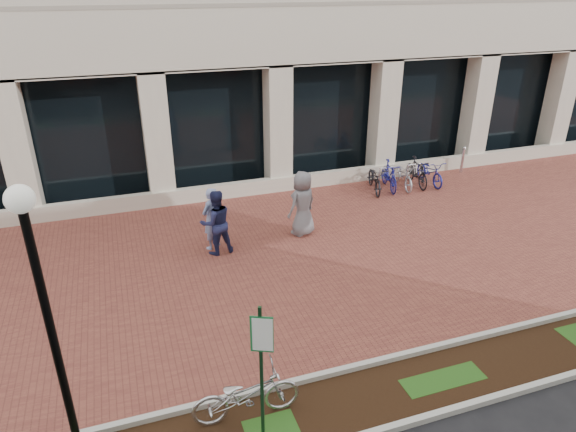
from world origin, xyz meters
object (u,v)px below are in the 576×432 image
object	(u,v)px
locked_bicycle	(246,394)
pedestrian_mid	(216,223)
pedestrian_left	(211,219)
lamppost	(49,322)
bike_rack_cluster	(403,175)
parking_sign	(261,360)
pedestrian_right	(303,204)
bollard	(462,159)

from	to	relation	value
locked_bicycle	pedestrian_mid	xyz separation A→B (m)	(0.72, 5.77, 0.41)
locked_bicycle	pedestrian_left	world-z (taller)	pedestrian_left
lamppost	pedestrian_left	world-z (taller)	lamppost
locked_bicycle	bike_rack_cluster	bearing A→B (deg)	-41.22
parking_sign	pedestrian_left	bearing A→B (deg)	110.07
lamppost	locked_bicycle	xyz separation A→B (m)	(2.63, -0.03, -2.07)
pedestrian_left	bike_rack_cluster	xyz separation A→B (m)	(7.21, 2.26, -0.40)
pedestrian_mid	pedestrian_right	world-z (taller)	pedestrian_right
parking_sign	bike_rack_cluster	size ratio (longest dim) A/B	0.83
pedestrian_mid	bike_rack_cluster	distance (m)	7.62
parking_sign	pedestrian_right	bearing A→B (deg)	89.40
pedestrian_left	pedestrian_mid	bearing A→B (deg)	61.78
bollard	bike_rack_cluster	xyz separation A→B (m)	(-2.87, -0.57, -0.06)
parking_sign	pedestrian_mid	world-z (taller)	parking_sign
bollard	bike_rack_cluster	bearing A→B (deg)	-168.82
lamppost	bollard	world-z (taller)	lamppost
pedestrian_right	bike_rack_cluster	size ratio (longest dim) A/B	0.62
locked_bicycle	pedestrian_left	xyz separation A→B (m)	(0.66, 6.10, 0.39)
bollard	pedestrian_left	bearing A→B (deg)	-164.33
bollard	lamppost	bearing A→B (deg)	-146.37
pedestrian_mid	bollard	size ratio (longest dim) A/B	1.72
locked_bicycle	bollard	xyz separation A→B (m)	(10.74, 8.93, 0.05)
parking_sign	pedestrian_mid	size ratio (longest dim) A/B	1.43
pedestrian_left	pedestrian_mid	distance (m)	0.33
locked_bicycle	pedestrian_mid	world-z (taller)	pedestrian_mid
pedestrian_left	bike_rack_cluster	world-z (taller)	pedestrian_left
locked_bicycle	bike_rack_cluster	world-z (taller)	bike_rack_cluster
locked_bicycle	bike_rack_cluster	size ratio (longest dim) A/B	0.60
parking_sign	bike_rack_cluster	distance (m)	11.87
bike_rack_cluster	bollard	bearing A→B (deg)	20.24
pedestrian_mid	parking_sign	bearing A→B (deg)	77.56
pedestrian_right	bollard	world-z (taller)	pedestrian_right
lamppost	pedestrian_mid	size ratio (longest dim) A/B	2.53
locked_bicycle	pedestrian_right	xyz separation A→B (m)	(3.26, 6.09, 0.47)
parking_sign	bike_rack_cluster	xyz separation A→B (m)	(7.75, 8.92, -1.14)
pedestrian_mid	bike_rack_cluster	xyz separation A→B (m)	(7.16, 2.59, -0.43)
locked_bicycle	pedestrian_mid	bearing A→B (deg)	-5.03
parking_sign	bollard	size ratio (longest dim) A/B	2.45
parking_sign	lamppost	distance (m)	2.97
pedestrian_left	pedestrian_right	size ratio (longest dim) A/B	0.92
parking_sign	bollard	distance (m)	14.28
bike_rack_cluster	lamppost	bearing A→B (deg)	-132.54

